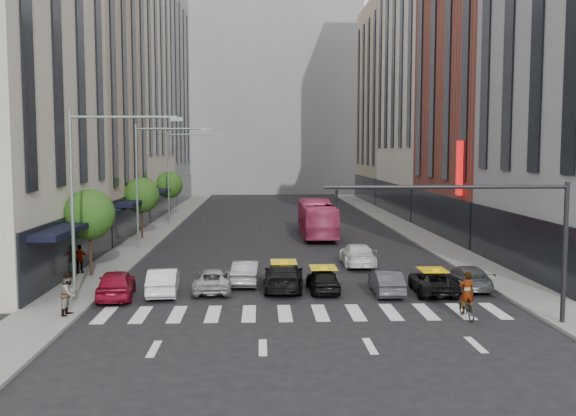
{
  "coord_description": "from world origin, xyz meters",
  "views": [
    {
      "loc": [
        -2.06,
        -26.69,
        7.26
      ],
      "look_at": [
        -0.49,
        9.83,
        4.0
      ],
      "focal_mm": 40.0,
      "sensor_mm": 36.0,
      "label": 1
    }
  ],
  "objects": [
    {
      "name": "car_grey_mid",
      "position": [
        4.3,
        5.12,
        0.63
      ],
      "size": [
        1.39,
        3.83,
        1.25
      ],
      "primitive_type": "imported",
      "rotation": [
        0.0,
        0.0,
        3.13
      ],
      "color": "#393A40",
      "rests_on": "ground"
    },
    {
      "name": "pedestrian_far",
      "position": [
        -12.6,
        10.69,
        0.99
      ],
      "size": [
        0.99,
        0.44,
        1.67
      ],
      "primitive_type": "imported",
      "rotation": [
        0.0,
        0.0,
        3.18
      ],
      "color": "gray",
      "rests_on": "sidewalk_left"
    },
    {
      "name": "traffic_signal",
      "position": [
        7.69,
        -1.0,
        4.47
      ],
      "size": [
        10.1,
        0.2,
        6.0
      ],
      "color": "black",
      "rests_on": "ground"
    },
    {
      "name": "building_far",
      "position": [
        0.0,
        85.0,
        18.0
      ],
      "size": [
        30.0,
        10.0,
        36.0
      ],
      "primitive_type": "cube",
      "color": "gray",
      "rests_on": "ground"
    },
    {
      "name": "car_white_front",
      "position": [
        -7.0,
        5.5,
        0.68
      ],
      "size": [
        1.75,
        4.23,
        1.36
      ],
      "primitive_type": "imported",
      "rotation": [
        0.0,
        0.0,
        3.22
      ],
      "color": "silver",
      "rests_on": "ground"
    },
    {
      "name": "building_right_d",
      "position": [
        17.0,
        65.0,
        14.0
      ],
      "size": [
        8.0,
        18.0,
        28.0
      ],
      "primitive_type": "cube",
      "color": "tan",
      "rests_on": "ground"
    },
    {
      "name": "car_silver",
      "position": [
        -4.53,
        6.17,
        0.59
      ],
      "size": [
        2.01,
        4.25,
        1.17
      ],
      "primitive_type": "imported",
      "rotation": [
        0.0,
        0.0,
        3.16
      ],
      "color": "#AEAEB4",
      "rests_on": "ground"
    },
    {
      "name": "rider",
      "position": [
        6.85,
        0.24,
        1.88
      ],
      "size": [
        0.67,
        0.44,
        1.81
      ],
      "primitive_type": "imported",
      "rotation": [
        0.0,
        0.0,
        3.16
      ],
      "color": "gray",
      "rests_on": "motorcycle"
    },
    {
      "name": "building_right_c",
      "position": [
        17.0,
        46.0,
        20.0
      ],
      "size": [
        8.0,
        20.0,
        40.0
      ],
      "primitive_type": "cube",
      "color": "beige",
      "rests_on": "ground"
    },
    {
      "name": "tree_far",
      "position": [
        -11.8,
        42.0,
        3.65
      ],
      "size": [
        2.88,
        2.88,
        4.95
      ],
      "color": "black",
      "rests_on": "sidewalk_left"
    },
    {
      "name": "car_grey_curb",
      "position": [
        8.8,
        6.2,
        0.62
      ],
      "size": [
        1.78,
        4.28,
        1.24
      ],
      "primitive_type": "imported",
      "rotation": [
        0.0,
        0.0,
        3.15
      ],
      "color": "#42454A",
      "rests_on": "ground"
    },
    {
      "name": "building_left_b",
      "position": [
        -17.0,
        28.0,
        12.0
      ],
      "size": [
        8.0,
        16.0,
        24.0
      ],
      "primitive_type": "cube",
      "color": "tan",
      "rests_on": "ground"
    },
    {
      "name": "building_right_b",
      "position": [
        17.0,
        27.0,
        13.0
      ],
      "size": [
        8.0,
        18.0,
        26.0
      ],
      "primitive_type": "cube",
      "color": "brown",
      "rests_on": "ground"
    },
    {
      "name": "ground",
      "position": [
        0.0,
        0.0,
        0.0
      ],
      "size": [
        160.0,
        160.0,
        0.0
      ],
      "primitive_type": "plane",
      "color": "black",
      "rests_on": "ground"
    },
    {
      "name": "building_left_c",
      "position": [
        -17.0,
        46.0,
        18.0
      ],
      "size": [
        8.0,
        20.0,
        36.0
      ],
      "primitive_type": "cube",
      "color": "beige",
      "rests_on": "ground"
    },
    {
      "name": "streetlamp_mid",
      "position": [
        -10.04,
        20.0,
        5.9
      ],
      "size": [
        5.38,
        0.25,
        9.0
      ],
      "color": "gray",
      "rests_on": "sidewalk_left"
    },
    {
      "name": "streetlamp_near",
      "position": [
        -10.04,
        4.0,
        5.9
      ],
      "size": [
        5.38,
        0.25,
        9.0
      ],
      "color": "gray",
      "rests_on": "sidewalk_left"
    },
    {
      "name": "car_row2_right",
      "position": [
        4.07,
        13.3,
        0.7
      ],
      "size": [
        2.05,
        4.87,
        1.4
      ],
      "primitive_type": "imported",
      "rotation": [
        0.0,
        0.0,
        3.13
      ],
      "color": "white",
      "rests_on": "ground"
    },
    {
      "name": "building_left_d",
      "position": [
        -17.0,
        65.0,
        15.0
      ],
      "size": [
        8.0,
        18.0,
        30.0
      ],
      "primitive_type": "cube",
      "color": "gray",
      "rests_on": "ground"
    },
    {
      "name": "streetlamp_far",
      "position": [
        -10.04,
        36.0,
        5.9
      ],
      "size": [
        5.38,
        0.25,
        9.0
      ],
      "color": "gray",
      "rests_on": "sidewalk_left"
    },
    {
      "name": "sidewalk_right",
      "position": [
        11.5,
        30.0,
        0.07
      ],
      "size": [
        3.0,
        96.0,
        0.15
      ],
      "primitive_type": "cube",
      "color": "slate",
      "rests_on": "ground"
    },
    {
      "name": "sidewalk_left",
      "position": [
        -11.5,
        30.0,
        0.07
      ],
      "size": [
        3.0,
        96.0,
        0.15
      ],
      "primitive_type": "cube",
      "color": "slate",
      "rests_on": "ground"
    },
    {
      "name": "taxi_center",
      "position": [
        1.14,
        5.76,
        0.63
      ],
      "size": [
        1.63,
        3.75,
        1.26
      ],
      "primitive_type": "imported",
      "rotation": [
        0.0,
        0.0,
        3.18
      ],
      "color": "black",
      "rests_on": "ground"
    },
    {
      "name": "car_red",
      "position": [
        -9.2,
        4.77,
        0.73
      ],
      "size": [
        2.21,
        4.44,
        1.45
      ],
      "primitive_type": "imported",
      "rotation": [
        0.0,
        0.0,
        3.26
      ],
      "color": "maroon",
      "rests_on": "ground"
    },
    {
      "name": "taxi_right",
      "position": [
        6.7,
        5.24,
        0.59
      ],
      "size": [
        2.24,
        4.39,
        1.19
      ],
      "primitive_type": "imported",
      "rotation": [
        0.0,
        0.0,
        3.08
      ],
      "color": "black",
      "rests_on": "ground"
    },
    {
      "name": "liberty_sign",
      "position": [
        12.6,
        20.0,
        6.0
      ],
      "size": [
        0.3,
        0.7,
        4.0
      ],
      "color": "red",
      "rests_on": "ground"
    },
    {
      "name": "pedestrian_near",
      "position": [
        -10.4,
        1.06,
        1.08
      ],
      "size": [
        0.82,
        0.99,
        1.85
      ],
      "primitive_type": "imported",
      "rotation": [
        0.0,
        0.0,
        1.43
      ],
      "color": "gray",
      "rests_on": "sidewalk_left"
    },
    {
      "name": "tree_mid",
      "position": [
        -11.8,
        26.0,
        3.65
      ],
      "size": [
        2.88,
        2.88,
        4.95
      ],
      "color": "black",
      "rests_on": "sidewalk_left"
    },
    {
      "name": "motorcycle",
      "position": [
        6.85,
        0.24,
        0.49
      ],
      "size": [
        0.67,
        1.86,
        0.97
      ],
      "primitive_type": "imported",
      "rotation": [
        0.0,
        0.0,
        3.16
      ],
      "color": "black",
      "rests_on": "ground"
    },
    {
      "name": "taxi_left",
      "position": [
        -0.87,
        6.42,
        0.73
      ],
      "size": [
        2.29,
        5.11,
        1.45
      ],
      "primitive_type": "imported",
      "rotation": [
        0.0,
        0.0,
        3.09
      ],
      "color": "black",
      "rests_on": "ground"
    },
    {
      "name": "car_row2_left",
      "position": [
        -2.85,
        7.87,
        0.66
      ],
      "size": [
        1.66,
        4.09,
        1.32
      ],
      "primitive_type": "imported",
      "rotation": [
        0.0,
        0.0,
        3.08
      ],
      "color": "#9C9CA1",
      "rests_on": "ground"
    },
    {
      "name": "bus",
      "position": [
        2.71,
        27.21,
        1.55
      ],
      "size": [
        2.63,
        11.12,
        3.1
      ],
      "primitive_type": "imported",
      "rotation": [
        0.0,
        0.0,
        3.14
      ],
      "color": "#C33966",
      "rests_on": "ground"
    },
    {
      "name": "tree_near",
      "position": [
        -11.8,
        10.0,
        3.65
      ],
      "size": [
        2.88,
        2.88,
        4.95
      ],
      "color": "black",
      "rests_on": "sidewalk_left"
    }
  ]
}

